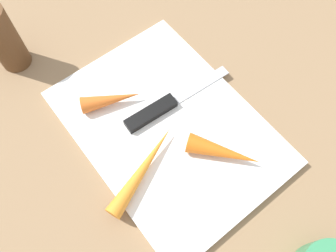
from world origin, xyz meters
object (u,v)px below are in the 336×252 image
at_px(knife, 158,109).
at_px(carrot_shortest, 111,100).
at_px(carrot_medium, 223,152).
at_px(carrot_longest, 143,169).
at_px(cutting_board, 168,128).
at_px(pepper_grinder, 3,39).

bearing_deg(knife, carrot_shortest, 135.33).
bearing_deg(carrot_medium, carrot_shortest, 169.15).
bearing_deg(carrot_shortest, carrot_medium, -41.24).
relative_size(carrot_longest, carrot_medium, 1.41).
bearing_deg(carrot_shortest, cutting_board, -37.48).
relative_size(knife, pepper_grinder, 1.65).
bearing_deg(carrot_shortest, carrot_longest, -78.42).
relative_size(cutting_board, pepper_grinder, 2.96).
distance_m(knife, pepper_grinder, 0.28).
xyz_separation_m(knife, carrot_medium, (-0.12, -0.03, 0.01)).
relative_size(carrot_medium, carrot_shortest, 1.15).
relative_size(cutting_board, carrot_medium, 3.26).
relative_size(carrot_medium, pepper_grinder, 0.91).
height_order(knife, carrot_longest, carrot_longest).
height_order(cutting_board, carrot_medium, carrot_medium).
xyz_separation_m(carrot_longest, carrot_shortest, (0.13, -0.03, 0.00)).
height_order(cutting_board, carrot_longest, carrot_longest).
distance_m(carrot_longest, pepper_grinder, 0.32).
relative_size(carrot_shortest, pepper_grinder, 0.79).
distance_m(cutting_board, pepper_grinder, 0.31).
bearing_deg(carrot_medium, knife, 158.60).
xyz_separation_m(carrot_shortest, pepper_grinder, (0.19, 0.08, 0.03)).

